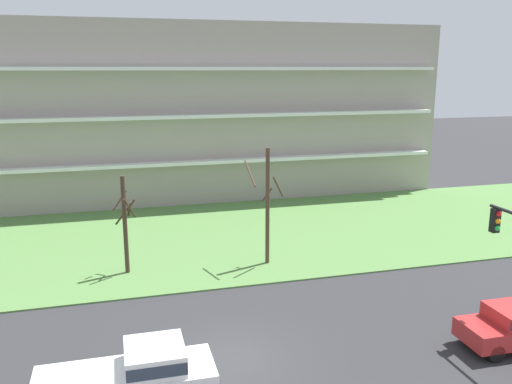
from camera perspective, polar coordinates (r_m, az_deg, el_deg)
ground at (r=20.15m, az=-2.92°, el=-17.25°), size 160.00×160.00×0.00m
grass_lawn_strip at (r=32.82m, az=-8.25°, el=-5.02°), size 80.00×16.00×0.08m
apartment_building at (r=45.19m, az=-10.81°, el=8.55°), size 44.77×12.77×13.51m
tree_left at (r=27.31m, az=-13.80°, el=-3.22°), size 1.19×1.20×5.06m
tree_center at (r=27.64m, az=1.18°, el=-1.30°), size 1.88×1.92×6.23m
pickup_white_center_left at (r=17.58m, az=-12.93°, el=-18.67°), size 5.42×2.05×1.95m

